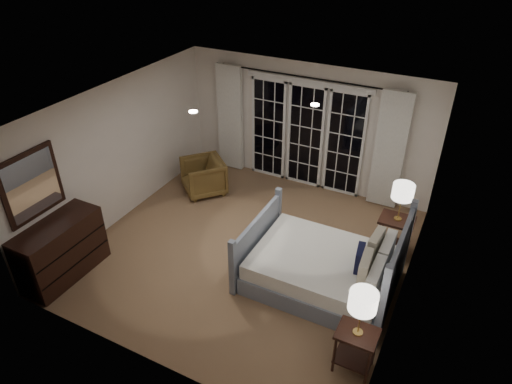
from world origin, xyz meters
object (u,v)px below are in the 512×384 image
at_px(nightstand_left, 356,345).
at_px(armchair, 203,176).
at_px(dresser, 61,250).
at_px(lamp_left, 363,302).
at_px(lamp_right, 403,192).
at_px(nightstand_right, 395,231).
at_px(bed, 324,268).

bearing_deg(nightstand_left, armchair, 145.34).
bearing_deg(armchair, nightstand_left, 6.58).
bearing_deg(dresser, nightstand_left, 4.45).
relative_size(lamp_left, dresser, 0.48).
bearing_deg(lamp_left, lamp_right, 91.75).
distance_m(nightstand_right, lamp_left, 2.53).
bearing_deg(dresser, bed, 23.47).
height_order(bed, nightstand_right, bed).
relative_size(bed, armchair, 2.78).
bearing_deg(lamp_right, nightstand_left, -88.25).
distance_m(bed, lamp_right, 1.67).
relative_size(bed, nightstand_left, 3.43).
distance_m(nightstand_left, nightstand_right, 2.44).
distance_m(armchair, dresser, 3.09).
bearing_deg(lamp_left, armchair, 145.34).
bearing_deg(lamp_right, dresser, -147.67).
distance_m(lamp_left, armchair, 4.77).
xyz_separation_m(nightstand_right, lamp_right, (0.00, 0.00, 0.74)).
relative_size(armchair, dresser, 0.59).
xyz_separation_m(lamp_right, armchair, (-3.80, 0.24, -0.85)).
height_order(bed, armchair, bed).
bearing_deg(nightstand_left, dresser, -175.55).
height_order(nightstand_left, lamp_left, lamp_left).
height_order(lamp_right, dresser, lamp_right).
bearing_deg(lamp_right, bed, -122.09).
height_order(lamp_left, lamp_right, lamp_right).
height_order(nightstand_right, lamp_right, lamp_right).
xyz_separation_m(bed, nightstand_left, (0.83, -1.24, 0.09)).
xyz_separation_m(nightstand_right, dresser, (-4.40, -2.79, 0.01)).
bearing_deg(nightstand_left, nightstand_right, 91.75).
height_order(nightstand_left, nightstand_right, nightstand_right).
xyz_separation_m(nightstand_right, lamp_left, (0.07, -2.44, 0.68)).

